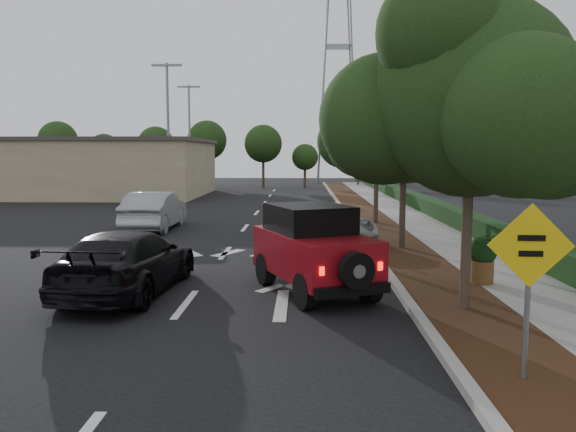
{
  "coord_description": "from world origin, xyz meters",
  "views": [
    {
      "loc": [
        2.43,
        -11.31,
        3.12
      ],
      "look_at": [
        2.05,
        3.0,
        1.52
      ],
      "focal_mm": 35.0,
      "sensor_mm": 36.0,
      "label": 1
    }
  ],
  "objects_px": {
    "black_suv_oncoming": "(128,262)",
    "speed_hump_sign": "(529,268)",
    "silver_suv_ahead": "(325,223)",
    "red_jeep": "(311,248)"
  },
  "relations": [
    {
      "from": "silver_suv_ahead",
      "to": "black_suv_oncoming",
      "type": "xyz_separation_m",
      "value": [
        -4.68,
        -7.3,
        0.02
      ]
    },
    {
      "from": "red_jeep",
      "to": "black_suv_oncoming",
      "type": "bearing_deg",
      "value": 160.25
    },
    {
      "from": "silver_suv_ahead",
      "to": "black_suv_oncoming",
      "type": "distance_m",
      "value": 8.67
    },
    {
      "from": "black_suv_oncoming",
      "to": "speed_hump_sign",
      "type": "bearing_deg",
      "value": 148.64
    },
    {
      "from": "silver_suv_ahead",
      "to": "speed_hump_sign",
      "type": "height_order",
      "value": "speed_hump_sign"
    },
    {
      "from": "red_jeep",
      "to": "speed_hump_sign",
      "type": "height_order",
      "value": "speed_hump_sign"
    },
    {
      "from": "red_jeep",
      "to": "silver_suv_ahead",
      "type": "distance_m",
      "value": 7.06
    },
    {
      "from": "black_suv_oncoming",
      "to": "speed_hump_sign",
      "type": "relative_size",
      "value": 2.08
    },
    {
      "from": "red_jeep",
      "to": "silver_suv_ahead",
      "type": "relative_size",
      "value": 0.8
    },
    {
      "from": "red_jeep",
      "to": "black_suv_oncoming",
      "type": "xyz_separation_m",
      "value": [
        -4.1,
        -0.27,
        -0.28
      ]
    }
  ]
}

